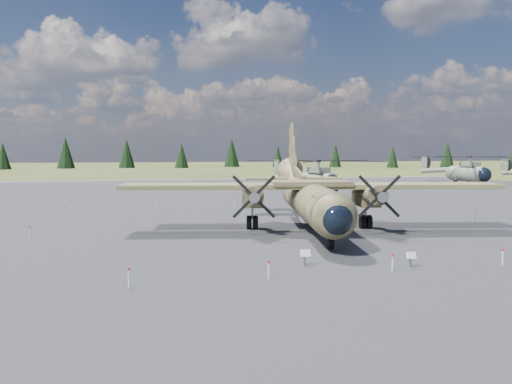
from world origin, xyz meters
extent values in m
plane|color=brown|center=(0.00, 0.00, 0.00)|extent=(500.00, 500.00, 0.00)
cube|color=slate|center=(0.00, 10.00, 0.00)|extent=(120.00, 120.00, 0.04)
cylinder|color=#313B20|center=(2.38, -0.98, 2.14)|extent=(5.69, 16.90, 2.60)
sphere|color=#313B20|center=(0.82, -9.18, 2.14)|extent=(2.98, 2.98, 2.55)
sphere|color=black|center=(0.72, -9.68, 2.09)|extent=(2.19, 2.19, 1.87)
cube|color=black|center=(1.09, -7.72, 2.83)|extent=(2.10, 1.81, 0.51)
cone|color=#313B20|center=(4.44, 9.78, 3.11)|extent=(3.70, 6.75, 3.91)
cube|color=#9DA0A2|center=(2.56, -0.06, 1.07)|extent=(2.78, 5.80, 0.46)
cube|color=#343A1E|center=(2.47, -0.52, 3.20)|extent=(27.04, 8.16, 0.32)
cube|color=#313B20|center=(2.47, -0.52, 3.41)|extent=(6.10, 4.33, 0.32)
cylinder|color=#313B20|center=(-1.68, -0.01, 2.69)|extent=(2.27, 5.00, 1.39)
cube|color=#313B20|center=(-1.54, 0.72, 2.09)|extent=(1.96, 3.36, 0.74)
cone|color=gray|center=(-2.25, -2.97, 2.69)|extent=(0.85, 0.95, 0.71)
cylinder|color=black|center=(-1.54, 0.72, 0.51)|extent=(0.99, 1.16, 1.02)
cylinder|color=#313B20|center=(6.52, -1.58, 2.69)|extent=(2.27, 5.00, 1.39)
cube|color=#313B20|center=(6.66, -0.85, 2.09)|extent=(1.96, 3.36, 0.74)
cone|color=gray|center=(5.96, -4.54, 2.69)|extent=(0.85, 0.95, 0.71)
cylinder|color=black|center=(6.66, -0.85, 0.51)|extent=(0.99, 1.16, 1.02)
cube|color=#313B20|center=(3.78, 6.32, 3.67)|extent=(1.57, 6.94, 1.56)
cube|color=#343A1E|center=(4.53, 10.24, 3.16)|extent=(9.14, 3.68, 0.20)
cylinder|color=gray|center=(1.02, -8.09, 1.18)|extent=(0.15, 0.15, 0.84)
cylinder|color=black|center=(1.02, -8.09, 0.51)|extent=(0.48, 0.91, 0.87)
cylinder|color=gray|center=(12.77, 26.33, 1.79)|extent=(3.94, 7.32, 2.42)
sphere|color=black|center=(13.56, 22.94, 1.74)|extent=(2.67, 2.67, 2.22)
sphere|color=gray|center=(11.98, 29.71, 1.79)|extent=(2.67, 2.67, 2.22)
cube|color=gray|center=(12.86, 25.95, 3.33)|extent=(2.30, 3.38, 0.72)
cylinder|color=gray|center=(12.86, 25.95, 4.06)|extent=(0.42, 0.42, 0.97)
cylinder|color=gray|center=(11.16, 33.24, 2.13)|extent=(2.67, 8.22, 1.38)
cube|color=gray|center=(10.33, 36.77, 3.33)|extent=(0.51, 1.37, 2.32)
cylinder|color=black|center=(10.66, 36.85, 3.33)|extent=(0.63, 2.46, 2.51)
cylinder|color=black|center=(13.43, 23.50, 0.39)|extent=(0.41, 0.70, 0.66)
cylinder|color=black|center=(11.24, 27.16, 0.39)|extent=(0.46, 0.82, 0.77)
cylinder|color=gray|center=(11.24, 27.16, 0.89)|extent=(0.16, 0.16, 1.40)
cylinder|color=black|center=(13.78, 27.75, 0.39)|extent=(0.46, 0.82, 0.77)
cylinder|color=gray|center=(13.78, 27.75, 0.89)|extent=(0.16, 0.16, 1.40)
cylinder|color=gray|center=(45.65, 40.92, 1.91)|extent=(3.39, 7.67, 2.58)
sphere|color=black|center=(46.06, 37.23, 1.86)|extent=(2.62, 2.62, 2.37)
sphere|color=gray|center=(45.23, 44.61, 1.91)|extent=(2.62, 2.62, 2.37)
cube|color=gray|center=(45.69, 40.51, 3.56)|extent=(2.11, 3.48, 0.77)
cylinder|color=gray|center=(45.69, 40.51, 4.33)|extent=(0.41, 0.41, 1.03)
cylinder|color=gray|center=(44.80, 48.46, 2.27)|extent=(1.84, 8.85, 1.48)
cube|color=gray|center=(44.37, 52.30, 3.56)|extent=(0.39, 1.46, 2.48)
cylinder|color=black|center=(44.73, 52.34, 3.56)|extent=(0.36, 2.67, 2.68)
cylinder|color=black|center=(45.99, 37.85, 0.41)|extent=(0.37, 0.73, 0.70)
cylinder|color=black|center=(44.12, 42.00, 0.41)|extent=(0.40, 0.85, 0.83)
cylinder|color=gray|center=(44.12, 42.00, 0.95)|extent=(0.16, 0.16, 1.50)
cylinder|color=black|center=(46.89, 42.31, 0.41)|extent=(0.40, 0.85, 0.83)
cylinder|color=gray|center=(46.89, 42.31, 0.95)|extent=(0.16, 0.16, 1.50)
cube|color=gray|center=(56.56, 45.00, 3.15)|extent=(0.37, 1.29, 2.19)
cylinder|color=black|center=(56.88, 45.04, 3.15)|extent=(0.38, 2.36, 2.37)
cube|color=gray|center=(-1.56, -11.23, 0.32)|extent=(0.10, 0.10, 0.64)
cube|color=white|center=(-1.56, -11.29, 0.63)|extent=(0.53, 0.25, 0.36)
cube|color=gray|center=(3.34, -12.81, 0.31)|extent=(0.09, 0.09, 0.61)
cube|color=white|center=(3.34, -12.86, 0.60)|extent=(0.50, 0.22, 0.35)
cylinder|color=white|center=(-10.00, -13.50, 0.40)|extent=(0.07, 0.07, 0.80)
cylinder|color=#AF2212|center=(-10.00, -13.50, 0.80)|extent=(0.12, 0.12, 0.10)
cylinder|color=white|center=(-4.00, -13.50, 0.40)|extent=(0.07, 0.07, 0.80)
cylinder|color=#AF2212|center=(-4.00, -13.50, 0.80)|extent=(0.12, 0.12, 0.10)
cylinder|color=white|center=(2.00, -13.50, 0.40)|extent=(0.07, 0.07, 0.80)
cylinder|color=#AF2212|center=(2.00, -13.50, 0.80)|extent=(0.12, 0.12, 0.10)
cylinder|color=white|center=(8.00, -13.50, 0.40)|extent=(0.07, 0.07, 0.80)
cylinder|color=#AF2212|center=(8.00, -13.50, 0.80)|extent=(0.12, 0.12, 0.10)
cylinder|color=white|center=(-16.00, 16.00, 0.40)|extent=(0.07, 0.07, 0.80)
cylinder|color=#AF2212|center=(-16.00, 16.00, 0.80)|extent=(0.12, 0.12, 0.10)
cylinder|color=white|center=(-8.00, 16.00, 0.40)|extent=(0.07, 0.07, 0.80)
cylinder|color=#AF2212|center=(-8.00, 16.00, 0.80)|extent=(0.12, 0.12, 0.10)
cylinder|color=white|center=(0.00, 16.00, 0.40)|extent=(0.07, 0.07, 0.80)
cylinder|color=#AF2212|center=(0.00, 16.00, 0.80)|extent=(0.12, 0.12, 0.10)
cylinder|color=white|center=(8.00, 16.00, 0.40)|extent=(0.07, 0.07, 0.80)
cylinder|color=#AF2212|center=(8.00, 16.00, 0.80)|extent=(0.12, 0.12, 0.10)
cylinder|color=white|center=(16.00, 16.00, 0.40)|extent=(0.07, 0.07, 0.80)
cylinder|color=#AF2212|center=(16.00, 16.00, 0.80)|extent=(0.12, 0.12, 0.10)
cylinder|color=white|center=(-16.50, 0.00, 0.40)|extent=(0.07, 0.07, 0.80)
cylinder|color=#AF2212|center=(-16.50, 0.00, 0.80)|extent=(0.12, 0.12, 0.10)
cylinder|color=white|center=(16.50, 0.00, 0.40)|extent=(0.07, 0.07, 0.80)
cylinder|color=#AF2212|center=(16.50, 0.00, 0.80)|extent=(0.12, 0.12, 0.10)
cone|color=black|center=(95.89, 121.19, 4.62)|extent=(5.17, 5.17, 9.24)
cone|color=black|center=(80.82, 132.18, 3.99)|extent=(4.47, 4.47, 7.98)
cone|color=black|center=(62.98, 143.30, 4.46)|extent=(4.99, 4.99, 8.91)
cone|color=black|center=(42.84, 152.40, 4.15)|extent=(4.65, 4.65, 8.31)
cone|color=black|center=(25.27, 155.60, 5.48)|extent=(6.14, 6.14, 10.96)
cone|color=black|center=(5.30, 146.76, 4.46)|extent=(4.99, 4.99, 8.91)
cone|color=black|center=(-13.98, 151.56, 5.25)|extent=(5.88, 5.88, 10.50)
cone|color=black|center=(-34.46, 149.63, 5.48)|extent=(6.14, 6.14, 10.96)
cone|color=black|center=(-53.19, 144.26, 4.43)|extent=(4.96, 4.96, 8.86)
camera|label=1|loc=(-9.48, -34.47, 5.62)|focal=35.00mm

